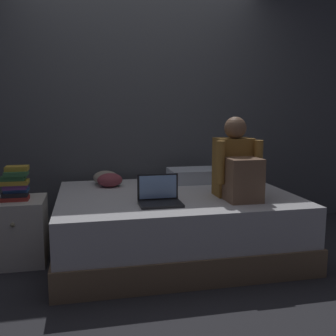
{
  "coord_description": "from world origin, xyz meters",
  "views": [
    {
      "loc": [
        -0.54,
        -2.88,
        1.26
      ],
      "look_at": [
        0.1,
        0.1,
        0.79
      ],
      "focal_mm": 41.33,
      "sensor_mm": 36.0,
      "label": 1
    }
  ],
  "objects_px": {
    "bed": "(174,223)",
    "pillow": "(197,175)",
    "nightstand": "(18,231)",
    "book_stack": "(15,184)",
    "person_sitting": "(237,167)",
    "laptop": "(160,197)",
    "clothes_pile": "(109,179)"
  },
  "relations": [
    {
      "from": "bed",
      "to": "pillow",
      "type": "height_order",
      "value": "pillow"
    },
    {
      "from": "book_stack",
      "to": "clothes_pile",
      "type": "distance_m",
      "value": 0.86
    },
    {
      "from": "laptop",
      "to": "pillow",
      "type": "bearing_deg",
      "value": 56.26
    },
    {
      "from": "bed",
      "to": "pillow",
      "type": "bearing_deg",
      "value": 52.96
    },
    {
      "from": "person_sitting",
      "to": "bed",
      "type": "bearing_deg",
      "value": 148.83
    },
    {
      "from": "nightstand",
      "to": "book_stack",
      "type": "bearing_deg",
      "value": -80.7
    },
    {
      "from": "nightstand",
      "to": "person_sitting",
      "type": "relative_size",
      "value": 0.81
    },
    {
      "from": "laptop",
      "to": "pillow",
      "type": "relative_size",
      "value": 0.57
    },
    {
      "from": "nightstand",
      "to": "person_sitting",
      "type": "xyz_separation_m",
      "value": [
        1.76,
        -0.34,
        0.52
      ]
    },
    {
      "from": "nightstand",
      "to": "person_sitting",
      "type": "height_order",
      "value": "person_sitting"
    },
    {
      "from": "bed",
      "to": "pillow",
      "type": "distance_m",
      "value": 0.66
    },
    {
      "from": "laptop",
      "to": "clothes_pile",
      "type": "xyz_separation_m",
      "value": [
        -0.34,
        0.79,
        0.01
      ]
    },
    {
      "from": "bed",
      "to": "person_sitting",
      "type": "bearing_deg",
      "value": -31.17
    },
    {
      "from": "pillow",
      "to": "clothes_pile",
      "type": "bearing_deg",
      "value": -179.06
    },
    {
      "from": "bed",
      "to": "laptop",
      "type": "relative_size",
      "value": 6.25
    },
    {
      "from": "pillow",
      "to": "book_stack",
      "type": "distance_m",
      "value": 1.69
    },
    {
      "from": "bed",
      "to": "book_stack",
      "type": "bearing_deg",
      "value": 178.28
    },
    {
      "from": "bed",
      "to": "nightstand",
      "type": "relative_size",
      "value": 3.79
    },
    {
      "from": "nightstand",
      "to": "pillow",
      "type": "bearing_deg",
      "value": 13.35
    },
    {
      "from": "person_sitting",
      "to": "laptop",
      "type": "relative_size",
      "value": 2.05
    },
    {
      "from": "person_sitting",
      "to": "clothes_pile",
      "type": "height_order",
      "value": "person_sitting"
    },
    {
      "from": "person_sitting",
      "to": "book_stack",
      "type": "relative_size",
      "value": 2.39
    },
    {
      "from": "person_sitting",
      "to": "pillow",
      "type": "bearing_deg",
      "value": 99.14
    },
    {
      "from": "laptop",
      "to": "pillow",
      "type": "distance_m",
      "value": 0.97
    },
    {
      "from": "nightstand",
      "to": "pillow",
      "type": "relative_size",
      "value": 0.94
    },
    {
      "from": "nightstand",
      "to": "book_stack",
      "type": "relative_size",
      "value": 1.93
    },
    {
      "from": "pillow",
      "to": "clothes_pile",
      "type": "height_order",
      "value": "same"
    },
    {
      "from": "nightstand",
      "to": "pillow",
      "type": "height_order",
      "value": "pillow"
    },
    {
      "from": "nightstand",
      "to": "person_sitting",
      "type": "bearing_deg",
      "value": -10.86
    },
    {
      "from": "person_sitting",
      "to": "clothes_pile",
      "type": "bearing_deg",
      "value": 144.35
    },
    {
      "from": "clothes_pile",
      "to": "nightstand",
      "type": "bearing_deg",
      "value": -153.88
    },
    {
      "from": "person_sitting",
      "to": "clothes_pile",
      "type": "xyz_separation_m",
      "value": [
        -0.99,
        0.71,
        -0.19
      ]
    }
  ]
}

